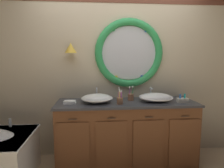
{
  "coord_description": "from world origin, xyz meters",
  "views": [
    {
      "loc": [
        -0.33,
        -2.41,
        1.49
      ],
      "look_at": [
        -0.09,
        0.25,
        1.13
      ],
      "focal_mm": 31.71,
      "sensor_mm": 36.0,
      "label": 1
    }
  ],
  "objects_px": {
    "sink_basin_left": "(97,98)",
    "sink_basin_right": "(156,97)",
    "soap_dispenser": "(120,96)",
    "toothbrush_holder_right": "(131,97)",
    "folded_hand_towel": "(70,102)",
    "toiletry_basket": "(182,100)",
    "toothbrush_holder_left": "(120,100)"
  },
  "relations": [
    {
      "from": "sink_basin_right",
      "to": "folded_hand_towel",
      "type": "height_order",
      "value": "sink_basin_right"
    },
    {
      "from": "sink_basin_left",
      "to": "folded_hand_towel",
      "type": "relative_size",
      "value": 2.65
    },
    {
      "from": "sink_basin_left",
      "to": "sink_basin_right",
      "type": "height_order",
      "value": "sink_basin_left"
    },
    {
      "from": "sink_basin_right",
      "to": "toiletry_basket",
      "type": "bearing_deg",
      "value": -14.58
    },
    {
      "from": "soap_dispenser",
      "to": "sink_basin_left",
      "type": "bearing_deg",
      "value": -169.2
    },
    {
      "from": "sink_basin_left",
      "to": "folded_hand_towel",
      "type": "xyz_separation_m",
      "value": [
        -0.36,
        -0.03,
        -0.04
      ]
    },
    {
      "from": "sink_basin_right",
      "to": "soap_dispenser",
      "type": "xyz_separation_m",
      "value": [
        -0.49,
        0.06,
        0.01
      ]
    },
    {
      "from": "sink_basin_right",
      "to": "toothbrush_holder_right",
      "type": "height_order",
      "value": "toothbrush_holder_right"
    },
    {
      "from": "sink_basin_left",
      "to": "toiletry_basket",
      "type": "relative_size",
      "value": 3.0
    },
    {
      "from": "toothbrush_holder_right",
      "to": "soap_dispenser",
      "type": "relative_size",
      "value": 1.32
    },
    {
      "from": "sink_basin_left",
      "to": "toothbrush_holder_right",
      "type": "height_order",
      "value": "toothbrush_holder_right"
    },
    {
      "from": "sink_basin_left",
      "to": "toothbrush_holder_left",
      "type": "height_order",
      "value": "toothbrush_holder_left"
    },
    {
      "from": "toothbrush_holder_left",
      "to": "toiletry_basket",
      "type": "relative_size",
      "value": 1.55
    },
    {
      "from": "soap_dispenser",
      "to": "toothbrush_holder_right",
      "type": "bearing_deg",
      "value": 17.47
    },
    {
      "from": "folded_hand_towel",
      "to": "soap_dispenser",
      "type": "bearing_deg",
      "value": 7.99
    },
    {
      "from": "folded_hand_towel",
      "to": "toiletry_basket",
      "type": "relative_size",
      "value": 1.13
    },
    {
      "from": "folded_hand_towel",
      "to": "toiletry_basket",
      "type": "xyz_separation_m",
      "value": [
        1.52,
        -0.06,
        0.01
      ]
    },
    {
      "from": "toothbrush_holder_right",
      "to": "folded_hand_towel",
      "type": "height_order",
      "value": "toothbrush_holder_right"
    },
    {
      "from": "toiletry_basket",
      "to": "sink_basin_right",
      "type": "bearing_deg",
      "value": 165.42
    },
    {
      "from": "toothbrush_holder_left",
      "to": "folded_hand_towel",
      "type": "bearing_deg",
      "value": 173.72
    },
    {
      "from": "toothbrush_holder_left",
      "to": "soap_dispenser",
      "type": "xyz_separation_m",
      "value": [
        0.02,
        0.17,
        0.02
      ]
    },
    {
      "from": "sink_basin_left",
      "to": "folded_hand_towel",
      "type": "bearing_deg",
      "value": -174.55
    },
    {
      "from": "folded_hand_towel",
      "to": "toiletry_basket",
      "type": "bearing_deg",
      "value": -2.08
    },
    {
      "from": "sink_basin_left",
      "to": "sink_basin_right",
      "type": "bearing_deg",
      "value": 0.0
    },
    {
      "from": "toothbrush_holder_right",
      "to": "toiletry_basket",
      "type": "bearing_deg",
      "value": -16.75
    },
    {
      "from": "sink_basin_left",
      "to": "sink_basin_right",
      "type": "relative_size",
      "value": 0.92
    },
    {
      "from": "toothbrush_holder_right",
      "to": "toothbrush_holder_left",
      "type": "bearing_deg",
      "value": -130.35
    },
    {
      "from": "folded_hand_towel",
      "to": "toothbrush_holder_right",
      "type": "bearing_deg",
      "value": 9.89
    },
    {
      "from": "sink_basin_right",
      "to": "soap_dispenser",
      "type": "relative_size",
      "value": 2.96
    },
    {
      "from": "toiletry_basket",
      "to": "toothbrush_holder_left",
      "type": "bearing_deg",
      "value": -178.85
    },
    {
      "from": "sink_basin_right",
      "to": "soap_dispenser",
      "type": "distance_m",
      "value": 0.5
    },
    {
      "from": "toothbrush_holder_left",
      "to": "toothbrush_holder_right",
      "type": "distance_m",
      "value": 0.29
    }
  ]
}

